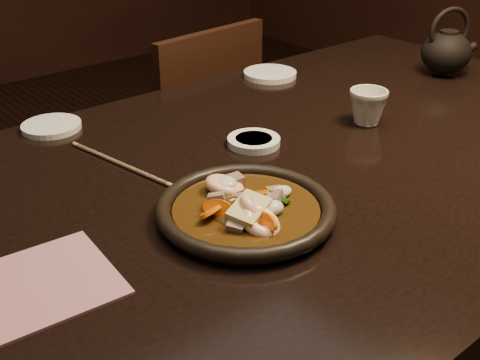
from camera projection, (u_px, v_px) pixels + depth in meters
table at (289, 198)px, 1.08m from camera, size 1.60×0.90×0.75m
chair at (188, 150)px, 1.79m from camera, size 0.43×0.43×0.82m
plate at (246, 210)px, 0.86m from camera, size 0.26×0.26×0.03m
stirfry at (247, 207)px, 0.86m from camera, size 0.16×0.18×0.06m
soy_dish at (254, 141)px, 1.09m from camera, size 0.10×0.10×0.01m
saucer_left at (51, 126)px, 1.16m from camera, size 0.11×0.11×0.01m
saucer_right at (270, 74)px, 1.44m from camera, size 0.13×0.13×0.01m
tea_cup at (368, 106)px, 1.17m from camera, size 0.09×0.09×0.07m
chopsticks at (120, 163)px, 1.02m from camera, size 0.05×0.25×0.01m
napkin at (45, 282)px, 0.73m from camera, size 0.18×0.18×0.00m
teapot at (447, 50)px, 1.43m from camera, size 0.14×0.12×0.16m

